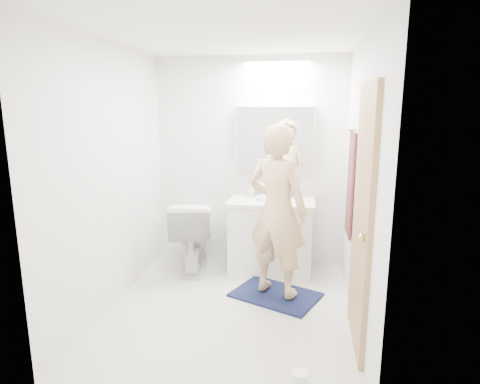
% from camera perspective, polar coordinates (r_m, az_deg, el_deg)
% --- Properties ---
extents(floor, '(2.50, 2.50, 0.00)m').
position_cam_1_polar(floor, '(3.88, -1.38, -16.13)').
color(floor, silver).
rests_on(floor, ground).
extents(ceiling, '(2.50, 2.50, 0.00)m').
position_cam_1_polar(ceiling, '(3.47, -1.59, 21.49)').
color(ceiling, white).
rests_on(ceiling, floor).
extents(wall_back, '(2.50, 0.00, 2.50)m').
position_cam_1_polar(wall_back, '(4.70, 1.38, 4.28)').
color(wall_back, white).
rests_on(wall_back, floor).
extents(wall_front, '(2.50, 0.00, 2.50)m').
position_cam_1_polar(wall_front, '(2.29, -7.34, -3.88)').
color(wall_front, white).
rests_on(wall_front, floor).
extents(wall_left, '(0.00, 2.50, 2.50)m').
position_cam_1_polar(wall_left, '(3.84, -17.85, 2.01)').
color(wall_left, white).
rests_on(wall_left, floor).
extents(wall_right, '(0.00, 2.50, 2.50)m').
position_cam_1_polar(wall_right, '(3.45, 16.78, 1.02)').
color(wall_right, white).
rests_on(wall_right, floor).
extents(vanity_cabinet, '(0.90, 0.55, 0.78)m').
position_cam_1_polar(vanity_cabinet, '(4.57, 4.41, -6.39)').
color(vanity_cabinet, white).
rests_on(vanity_cabinet, floor).
extents(countertop, '(0.95, 0.58, 0.04)m').
position_cam_1_polar(countertop, '(4.46, 4.50, -1.38)').
color(countertop, silver).
rests_on(countertop, vanity_cabinet).
extents(sink_basin, '(0.36, 0.36, 0.03)m').
position_cam_1_polar(sink_basin, '(4.48, 4.54, -0.86)').
color(sink_basin, silver).
rests_on(sink_basin, countertop).
extents(faucet, '(0.02, 0.02, 0.16)m').
position_cam_1_polar(faucet, '(4.65, 4.75, 0.43)').
color(faucet, '#B9B9BD').
rests_on(faucet, countertop).
extents(medicine_cabinet, '(0.88, 0.14, 0.70)m').
position_cam_1_polar(medicine_cabinet, '(4.56, 5.03, 7.80)').
color(medicine_cabinet, white).
rests_on(medicine_cabinet, wall_back).
extents(mirror_panel, '(0.84, 0.01, 0.66)m').
position_cam_1_polar(mirror_panel, '(4.49, 4.96, 7.74)').
color(mirror_panel, silver).
rests_on(mirror_panel, medicine_cabinet).
extents(toilet, '(0.58, 0.87, 0.82)m').
position_cam_1_polar(toilet, '(4.61, -6.71, -6.03)').
color(toilet, white).
rests_on(toilet, floor).
extents(bath_rug, '(0.95, 0.83, 0.02)m').
position_cam_1_polar(bath_rug, '(4.10, 5.08, -14.35)').
color(bath_rug, '#121B39').
rests_on(bath_rug, floor).
extents(person, '(0.70, 0.60, 1.64)m').
position_cam_1_polar(person, '(3.80, 5.31, -2.70)').
color(person, tan).
rests_on(person, bath_rug).
extents(door, '(0.04, 0.80, 2.00)m').
position_cam_1_polar(door, '(3.15, 16.99, -3.72)').
color(door, '#A98254').
rests_on(door, wall_right).
extents(door_knob, '(0.06, 0.06, 0.06)m').
position_cam_1_polar(door_knob, '(2.88, 16.90, -6.25)').
color(door_knob, gold).
rests_on(door_knob, door).
extents(towel, '(0.02, 0.42, 1.00)m').
position_cam_1_polar(towel, '(4.00, 15.41, 1.08)').
color(towel, '#111C36').
rests_on(towel, wall_right).
extents(towel_hook, '(0.07, 0.02, 0.02)m').
position_cam_1_polar(towel_hook, '(3.94, 15.64, 8.54)').
color(towel_hook, silver).
rests_on(towel_hook, wall_right).
extents(soap_bottle_a, '(0.08, 0.08, 0.20)m').
position_cam_1_polar(soap_bottle_a, '(4.61, 1.63, 0.60)').
color(soap_bottle_a, beige).
rests_on(soap_bottle_a, countertop).
extents(soap_bottle_b, '(0.09, 0.09, 0.15)m').
position_cam_1_polar(soap_bottle_b, '(4.63, 2.38, 0.37)').
color(soap_bottle_b, '#568FB8').
rests_on(soap_bottle_b, countertop).
extents(toothbrush_cup, '(0.11, 0.11, 0.10)m').
position_cam_1_polar(toothbrush_cup, '(4.59, 7.01, -0.18)').
color(toothbrush_cup, '#3A51B0').
rests_on(toothbrush_cup, countertop).
extents(toilet_paper_roll, '(0.11, 0.11, 0.10)m').
position_cam_1_polar(toilet_paper_roll, '(2.97, 8.49, -24.79)').
color(toilet_paper_roll, white).
rests_on(toilet_paper_roll, floor).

